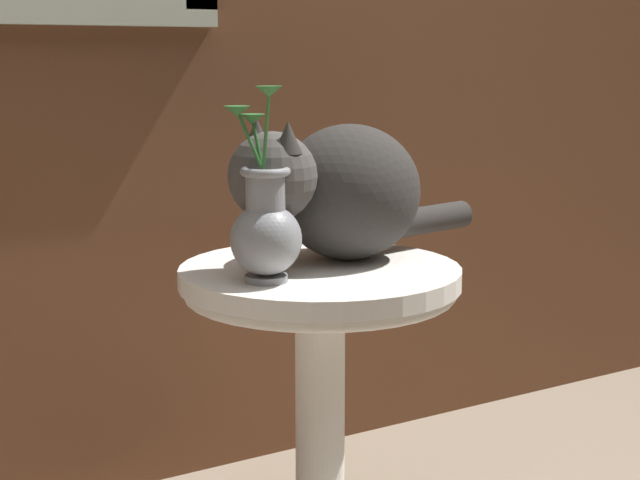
% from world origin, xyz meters
% --- Properties ---
extents(wicker_side_table, '(0.52, 0.52, 0.55)m').
position_xyz_m(wicker_side_table, '(0.14, 0.24, 0.37)').
color(wicker_side_table, silver).
rests_on(wicker_side_table, ground_plane).
extents(cat, '(0.59, 0.30, 0.27)m').
position_xyz_m(cat, '(0.20, 0.27, 0.68)').
color(cat, '#33302D').
rests_on(cat, wicker_side_table).
extents(pewter_vase_with_ivy, '(0.12, 0.13, 0.33)m').
position_xyz_m(pewter_vase_with_ivy, '(-0.00, 0.19, 0.65)').
color(pewter_vase_with_ivy, gray).
rests_on(pewter_vase_with_ivy, wicker_side_table).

